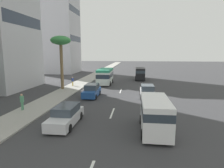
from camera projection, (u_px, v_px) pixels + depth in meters
The scene contains 14 objects.
ground_plane at pixel (123, 84), 35.70m from camera, with size 198.00×198.00×0.00m, color #38383A.
sidewalk_right at pixel (81, 83), 36.63m from camera, with size 162.00×3.41×0.15m, color #9E9B93.
lane_stripe_mid at pixel (112, 113), 18.57m from camera, with size 3.20×0.16×0.01m, color silver.
lane_stripe_far at pixel (121, 91), 29.22m from camera, with size 3.20×0.16×0.01m, color silver.
car_lead at pixel (66, 116), 15.51m from camera, with size 4.68×1.82×1.56m.
car_second at pixel (92, 91), 25.32m from camera, with size 4.36×1.79×1.69m.
car_third at pixel (147, 92), 24.93m from camera, with size 4.22×1.81×1.68m.
van_fourth at pixel (155, 113), 14.02m from camera, with size 5.00×2.09×2.47m.
van_fifth at pixel (140, 73), 41.18m from camera, with size 5.20×2.05×2.56m.
minibus_sixth at pixel (105, 76), 35.33m from camera, with size 6.30×2.44×2.85m.
pedestrian_near_lamp at pixel (73, 81), 32.87m from camera, with size 0.37×0.31×1.54m.
pedestrian_by_tree at pixel (22, 101), 18.96m from camera, with size 0.30×0.35×1.63m.
palm_tree at pixel (61, 43), 29.08m from camera, with size 3.04×3.04×8.18m.
office_tower_far at pixel (56, 16), 54.24m from camera, with size 10.39×10.93×32.38m.
Camera 1 is at (-3.72, -2.11, 5.78)m, focal length 30.68 mm.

